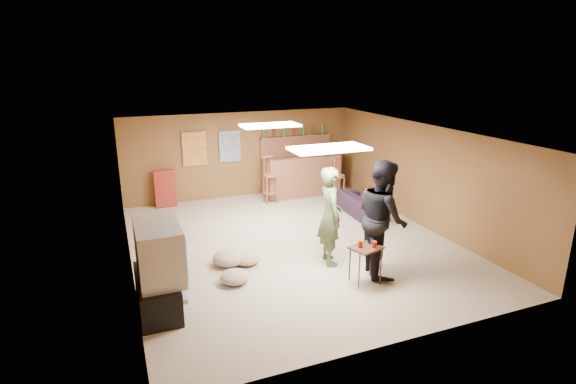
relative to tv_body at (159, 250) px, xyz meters
name	(u,v)px	position (x,y,z in m)	size (l,w,h in m)	color
ground	(292,243)	(2.65, 1.50, -0.90)	(7.00, 7.00, 0.00)	tan
ceiling	(292,132)	(2.65, 1.50, 1.30)	(6.00, 7.00, 0.02)	silver
wall_back	(241,155)	(2.65, 5.00, 0.20)	(6.00, 0.02, 2.20)	brown
wall_front	(401,265)	(2.65, -2.00, 0.20)	(6.00, 0.02, 2.20)	brown
wall_left	(126,208)	(-0.35, 1.50, 0.20)	(0.02, 7.00, 2.20)	brown
wall_right	(421,175)	(5.65, 1.50, 0.20)	(0.02, 7.00, 2.20)	brown
tv_stand	(157,293)	(-0.07, 0.00, -0.65)	(0.55, 1.30, 0.50)	black
dvd_box	(173,296)	(0.15, 0.00, -0.75)	(0.35, 0.50, 0.08)	#B2B2B7
tv_body	(159,250)	(0.00, 0.00, 0.00)	(0.60, 1.10, 0.80)	#B2B2B7
tv_screen	(181,247)	(0.31, 0.00, 0.00)	(0.02, 0.95, 0.65)	navy
bar_counter	(302,175)	(4.15, 4.45, -0.35)	(2.00, 0.60, 1.10)	brown
bar_lip	(306,156)	(4.15, 4.20, 0.20)	(2.10, 0.12, 0.05)	#391D12
bar_shelf	(296,137)	(4.15, 4.90, 0.60)	(2.00, 0.18, 0.05)	brown
bar_backing	(295,147)	(4.15, 4.92, 0.30)	(2.00, 0.14, 0.60)	brown
poster_left	(194,149)	(1.45, 4.96, 0.45)	(0.60, 0.03, 0.85)	#BF3F26
poster_right	(230,146)	(2.35, 4.96, 0.45)	(0.55, 0.03, 0.80)	#334C99
folding_chair_stack	(165,189)	(0.65, 4.80, -0.45)	(0.50, 0.14, 0.90)	maroon
ceiling_panel_front	(329,149)	(2.65, 0.00, 1.27)	(1.20, 0.60, 0.04)	white
ceiling_panel_back	(270,125)	(2.65, 2.70, 1.27)	(1.20, 0.60, 0.04)	white
person_olive	(330,216)	(2.95, 0.46, -0.03)	(0.64, 0.42, 1.75)	#495833
person_black	(383,218)	(3.57, -0.21, 0.08)	(0.95, 0.74, 1.95)	black
sofa	(361,204)	(4.83, 2.54, -0.66)	(1.62, 0.63, 0.47)	black
tray_table	(365,265)	(3.14, -0.43, -0.59)	(0.48, 0.38, 0.62)	#391D12
cup_red_near	(360,244)	(3.05, -0.39, -0.23)	(0.08, 0.08, 0.10)	#A61C0B
cup_red_far	(374,244)	(3.24, -0.50, -0.23)	(0.08, 0.08, 0.11)	#A61C0B
cup_blue	(372,240)	(3.30, -0.35, -0.22)	(0.08, 0.08, 0.11)	navy
bar_stool_left	(270,178)	(3.14, 4.13, -0.26)	(0.41, 0.41, 1.28)	brown
bar_stool_right	(337,179)	(4.64, 3.41, -0.25)	(0.41, 0.41, 1.30)	brown
cushion_near_tv	(229,258)	(1.26, 1.03, -0.77)	(0.57, 0.57, 0.26)	tan
cushion_mid	(247,258)	(1.56, 0.94, -0.79)	(0.49, 0.49, 0.22)	tan
cushion_far	(235,277)	(1.17, 0.33, -0.79)	(0.47, 0.47, 0.21)	tan
bottle_row	(294,131)	(4.09, 4.88, 0.75)	(1.76, 0.08, 0.26)	#3F7233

